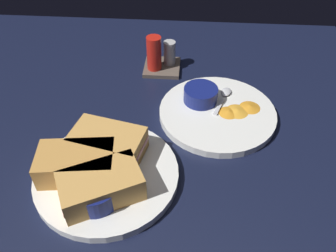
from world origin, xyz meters
TOP-DOWN VIEW (x-y plane):
  - ground_plane at (0.00, 0.00)cm, footprint 110.00×110.00cm
  - plate_sandwich_main at (-2.95, -8.61)cm, footprint 25.66×25.66cm
  - sandwich_half_near at (-3.38, -3.75)cm, footprint 14.49×10.33cm
  - sandwich_half_far at (-7.81, -9.03)cm, footprint 14.02×9.14cm
  - sandwich_half_extra at (-2.53, -13.47)cm, footprint 15.03×12.69cm
  - ramekin_dark_sauce at (-3.36, -14.37)cm, footprint 7.80×7.80cm
  - spoon_by_dark_ramekin at (-1.23, -8.80)cm, footprint 4.91×9.74cm
  - plate_chips_companion at (17.27, 9.88)cm, footprint 24.97×24.97cm
  - ramekin_light_gravy at (13.52, 13.00)cm, footprint 7.44×7.44cm
  - spoon_by_gravy_ramekin at (18.92, 14.80)cm, footprint 4.56×9.81cm
  - plantain_chip_scatter at (21.77, 10.11)cm, footprint 9.53×7.02cm
  - condiment_caddy at (3.35, 27.03)cm, footprint 9.00×9.00cm

SIDE VIEW (x-z plane):
  - ground_plane at x=0.00cm, z-range -3.00..0.00cm
  - plate_sandwich_main at x=-2.95cm, z-range 0.00..1.60cm
  - plate_chips_companion at x=17.27cm, z-range 0.00..1.60cm
  - plantain_chip_scatter at x=21.77cm, z-range 1.60..2.20cm
  - spoon_by_dark_ramekin at x=-1.23cm, z-range 1.56..2.36cm
  - spoon_by_gravy_ramekin at x=18.92cm, z-range 1.56..2.36cm
  - ramekin_light_gravy at x=13.52cm, z-range 1.73..4.96cm
  - condiment_caddy at x=3.35cm, z-range -1.34..8.16cm
  - ramekin_dark_sauce at x=-3.36cm, z-range 1.74..5.47cm
  - sandwich_half_near at x=-3.38cm, z-range 1.60..6.40cm
  - sandwich_half_far at x=-7.81cm, z-range 1.60..6.40cm
  - sandwich_half_extra at x=-2.53cm, z-range 1.60..6.40cm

